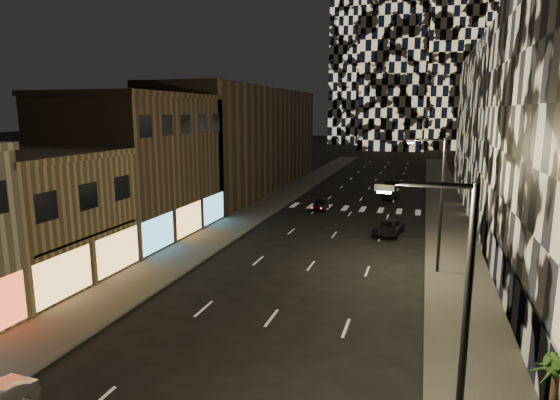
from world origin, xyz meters
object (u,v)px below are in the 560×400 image
Objects in this scene: car_dark_midlane at (320,204)px; car_dark_oncoming at (391,193)px; palm_tree at (556,375)px; streetlight_near at (455,326)px; streetlight_far at (438,196)px; car_dark_rightlane at (388,228)px.

car_dark_midlane is 0.91× the size of car_dark_oncoming.
car_dark_midlane is 1.13× the size of palm_tree.
streetlight_near is 4.67m from palm_tree.
palm_tree is (3.15, -17.45, -2.32)m from streetlight_far.
car_dark_midlane is (-11.85, 18.20, -4.68)m from streetlight_far.
car_dark_oncoming is 18.50m from car_dark_rightlane.
car_dark_oncoming is at bearing 50.56° from car_dark_midlane.
car_dark_oncoming is at bearing 99.92° from streetlight_far.
streetlight_far is 17.88m from palm_tree.
palm_tree reaches higher than car_dark_rightlane.
streetlight_near is 1.92× the size of car_dark_rightlane.
streetlight_near is 2.58× the size of palm_tree.
streetlight_far is 22.22m from car_dark_midlane.
palm_tree reaches higher than car_dark_midlane.
car_dark_rightlane is (1.13, -18.47, 0.02)m from car_dark_oncoming.
palm_tree is at bearing -79.78° from streetlight_far.
car_dark_oncoming is (7.00, 9.58, -0.04)m from car_dark_midlane.
car_dark_rightlane is (-3.72, 29.32, -4.70)m from streetlight_near.
streetlight_far is (0.00, 20.00, 0.00)m from streetlight_near.
car_dark_rightlane is 27.73m from palm_tree.
palm_tree is (6.87, -26.77, 2.38)m from car_dark_rightlane.
palm_tree is (8.00, -45.23, 2.40)m from car_dark_oncoming.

